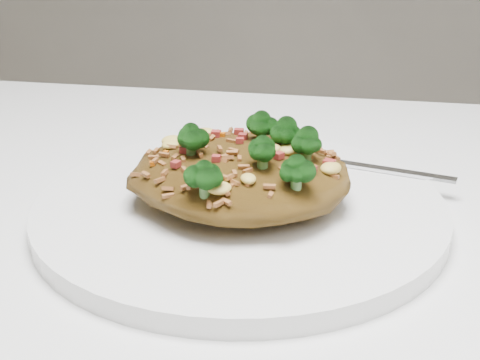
# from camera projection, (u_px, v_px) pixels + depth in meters

# --- Properties ---
(plate) EXTENTS (0.29, 0.29, 0.01)m
(plate) POSITION_uv_depth(u_px,v_px,m) (240.00, 208.00, 0.47)
(plate) COLOR white
(plate) RESTS_ON dining_table
(fried_rice) EXTENTS (0.15, 0.14, 0.06)m
(fried_rice) POSITION_uv_depth(u_px,v_px,m) (241.00, 165.00, 0.46)
(fried_rice) COLOR brown
(fried_rice) RESTS_ON plate
(fork) EXTENTS (0.16, 0.05, 0.00)m
(fork) POSITION_uv_depth(u_px,v_px,m) (361.00, 166.00, 0.53)
(fork) COLOR silver
(fork) RESTS_ON plate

